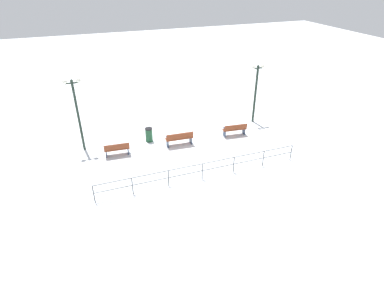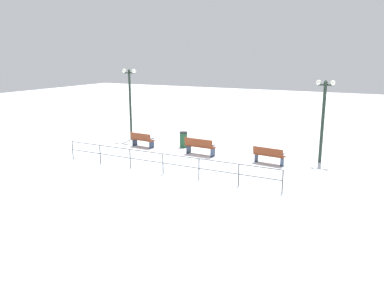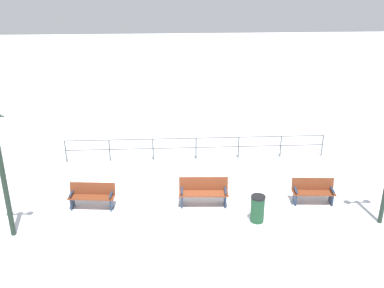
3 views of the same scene
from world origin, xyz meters
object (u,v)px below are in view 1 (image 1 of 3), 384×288
lamppost_middle (76,105)px  trash_bin (149,135)px  bench_nearest (235,129)px  lamppost_near (256,87)px  bench_second (179,138)px  bench_third (117,149)px

lamppost_middle → trash_bin: bearing=-94.5°
bench_nearest → lamppost_near: lamppost_near is taller
lamppost_near → trash_bin: bearing=92.3°
lamppost_near → bench_second: bearing=103.9°
bench_second → lamppost_near: lamppost_near is taller
bench_nearest → lamppost_middle: 9.89m
bench_nearest → bench_second: bearing=95.6°
lamppost_middle → trash_bin: 4.69m
lamppost_near → lamppost_middle: (0.00, 11.68, 0.34)m
bench_second → bench_third: (0.10, 3.83, -0.05)m
bench_nearest → trash_bin: bearing=83.4°
bench_second → lamppost_middle: size_ratio=0.39×
bench_third → lamppost_near: (1.39, -9.88, 2.14)m
bench_third → trash_bin: (1.08, -2.18, 0.01)m
bench_nearest → bench_second: size_ratio=0.93×
bench_third → lamppost_near: lamppost_near is taller
trash_bin → lamppost_middle: bearing=85.5°
bench_nearest → lamppost_middle: size_ratio=0.36×
bench_second → bench_third: 3.83m
bench_nearest → lamppost_middle: bearing=86.7°
trash_bin → bench_second: bearing=-125.6°
bench_nearest → lamppost_middle: lamppost_middle is taller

